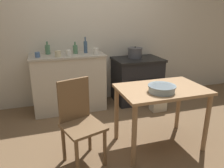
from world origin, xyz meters
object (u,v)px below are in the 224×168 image
mixing_bowl_large (162,88)px  stove (137,80)px  stock_pot (135,53)px  cup_center (96,51)px  work_table (161,98)px  cup_mid_right (69,53)px  chair (80,120)px  bottle_far_left (48,49)px  bottle_left (75,49)px  flour_sack (158,101)px  bottle_mid_left (86,47)px  cup_center_right (37,55)px  cup_center_left (58,54)px

mixing_bowl_large → stove: bearing=75.4°
stock_pot → cup_center: bearing=-168.1°
work_table → cup_mid_right: (-0.90, 1.32, 0.36)m
chair → bottle_far_left: bearing=80.8°
bottle_left → flour_sack: bearing=-24.7°
flour_sack → stock_pot: size_ratio=1.32×
bottle_mid_left → cup_center_right: 0.78m
stock_pot → cup_center_left: 1.38m
work_table → cup_center_right: 1.95m
chair → bottle_mid_left: bearing=58.1°
bottle_far_left → cup_center: bearing=-17.8°
bottle_left → stock_pot: bearing=0.4°
cup_center_left → mixing_bowl_large: bearing=-55.1°
cup_center_left → cup_center: bearing=2.7°
bottle_left → cup_center_right: bottle_left is taller
stove → cup_center_left: cup_center_left is taller
chair → stock_pot: 2.00m
flour_sack → cup_mid_right: size_ratio=3.83×
flour_sack → mixing_bowl_large: mixing_bowl_large is taller
cup_center_right → chair: bearing=-74.0°
chair → cup_center_left: size_ratio=10.18×
bottle_far_left → bottle_mid_left: bottle_mid_left is taller
cup_mid_right → bottle_mid_left: bearing=28.2°
bottle_mid_left → bottle_left: bearing=-176.2°
work_table → chair: size_ratio=1.09×
work_table → stove: bearing=77.1°
mixing_bowl_large → chair: bearing=171.9°
flour_sack → stock_pot: (-0.20, 0.59, 0.73)m
stove → chair: 1.93m
mixing_bowl_large → stock_pot: bearing=76.8°
stock_pot → mixing_bowl_large: size_ratio=0.86×
cup_center_left → cup_center_right: bearing=170.2°
work_table → bottle_left: bearing=117.6°
mixing_bowl_large → bottle_left: bearing=113.5°
stove → mixing_bowl_large: size_ratio=2.78×
stock_pot → cup_mid_right: size_ratio=2.90×
flour_sack → bottle_left: 1.63m
cup_center → cup_mid_right: size_ratio=1.08×
chair → mixing_bowl_large: (0.90, -0.13, 0.31)m
bottle_left → cup_center_right: 0.61m
chair → flour_sack: 1.75m
stove → bottle_left: size_ratio=4.45×
bottle_left → chair: bearing=-98.1°
chair → bottle_mid_left: bottle_mid_left is taller
flour_sack → bottle_far_left: size_ratio=1.72×
work_table → cup_center_left: (-1.07, 1.29, 0.36)m
stove → bottle_mid_left: (-0.92, 0.06, 0.64)m
bottle_left → bottle_mid_left: 0.18m
stove → stock_pot: (-0.02, 0.06, 0.49)m
cup_center → cup_mid_right: cup_center is taller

